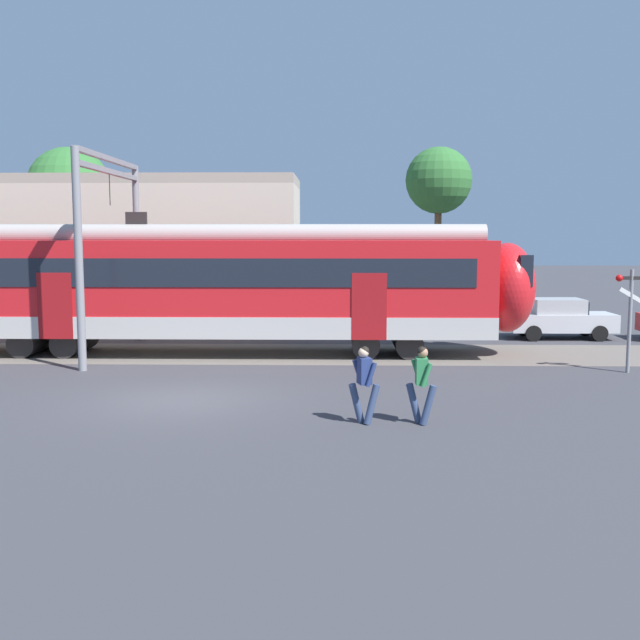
# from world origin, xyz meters

# --- Properties ---
(ground_plane) EXTENTS (160.00, 160.00, 0.00)m
(ground_plane) POSITION_xyz_m (0.00, 0.00, 0.00)
(ground_plane) COLOR #38383D
(pedestrian_navy) EXTENTS (0.70, 0.53, 1.67)m
(pedestrian_navy) POSITION_xyz_m (4.37, -2.15, 0.96)
(pedestrian_navy) COLOR navy
(pedestrian_navy) RESTS_ON ground
(pedestrian_green) EXTENTS (0.63, 0.53, 1.67)m
(pedestrian_green) POSITION_xyz_m (5.57, -2.15, 0.96)
(pedestrian_green) COLOR navy
(pedestrian_green) RESTS_ON ground
(parked_car_silver) EXTENTS (4.02, 1.80, 1.54)m
(parked_car_silver) POSITION_xyz_m (12.38, 11.12, 0.78)
(parked_car_silver) COLOR #B7BABF
(parked_car_silver) RESTS_ON ground
(catenary_gantry) EXTENTS (0.24, 6.64, 6.53)m
(catenary_gantry) POSITION_xyz_m (-3.71, 7.11, 4.31)
(catenary_gantry) COLOR gray
(catenary_gantry) RESTS_ON ground
(crossing_signal) EXTENTS (0.96, 0.22, 3.00)m
(crossing_signal) POSITION_xyz_m (12.25, 3.93, 2.01)
(crossing_signal) COLOR gray
(crossing_signal) RESTS_ON ground
(background_building) EXTENTS (16.65, 5.00, 9.20)m
(background_building) POSITION_xyz_m (-6.24, 14.35, 3.21)
(background_building) COLOR beige
(background_building) RESTS_ON ground
(street_tree_right) EXTENTS (3.00, 3.00, 7.93)m
(street_tree_right) POSITION_xyz_m (8.39, 16.74, 6.35)
(street_tree_right) COLOR brown
(street_tree_right) RESTS_ON ground
(street_tree_left) EXTENTS (3.70, 3.70, 7.82)m
(street_tree_left) POSITION_xyz_m (-8.03, 15.52, 5.94)
(street_tree_left) COLOR brown
(street_tree_left) RESTS_ON ground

